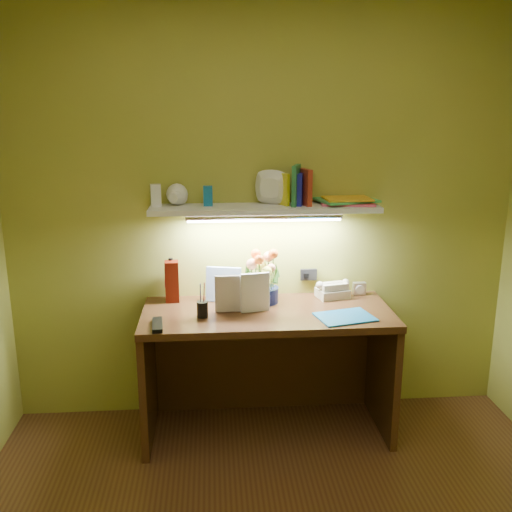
{
  "coord_description": "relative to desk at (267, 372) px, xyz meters",
  "views": [
    {
      "loc": [
        -0.3,
        -1.8,
        1.85
      ],
      "look_at": [
        -0.05,
        1.35,
        1.03
      ],
      "focal_mm": 40.0,
      "sensor_mm": 36.0,
      "label": 1
    }
  ],
  "objects": [
    {
      "name": "wall_shelf",
      "position": [
        0.02,
        0.19,
        0.96
      ],
      "size": [
        1.31,
        0.33,
        0.26
      ],
      "color": "white",
      "rests_on": "ground"
    },
    {
      "name": "art_card",
      "position": [
        -0.24,
        0.19,
        0.48
      ],
      "size": [
        0.21,
        0.09,
        0.2
      ],
      "primitive_type": null,
      "rotation": [
        0.0,
        0.0,
        -0.24
      ],
      "color": "white",
      "rests_on": "desk"
    },
    {
      "name": "blue_folder",
      "position": [
        0.41,
        -0.14,
        0.38
      ],
      "size": [
        0.34,
        0.28,
        0.01
      ],
      "primitive_type": "cube",
      "rotation": [
        0.0,
        0.0,
        0.23
      ],
      "color": "#1569AC",
      "rests_on": "desk"
    },
    {
      "name": "whisky_bottle",
      "position": [
        -0.55,
        0.24,
        0.5
      ],
      "size": [
        0.07,
        0.07,
        0.25
      ],
      "primitive_type": null,
      "rotation": [
        0.0,
        0.0,
        -0.06
      ],
      "color": "#AE3D12",
      "rests_on": "desk"
    },
    {
      "name": "desk",
      "position": [
        0.0,
        0.0,
        0.0
      ],
      "size": [
        1.4,
        0.6,
        0.75
      ],
      "primitive_type": "cube",
      "color": "#3A2510",
      "rests_on": "ground"
    },
    {
      "name": "flower_bouquet",
      "position": [
        -0.01,
        0.15,
        0.53
      ],
      "size": [
        0.21,
        0.21,
        0.31
      ],
      "primitive_type": null,
      "rotation": [
        0.0,
        0.0,
        -0.1
      ],
      "color": "#0C143A",
      "rests_on": "desk"
    },
    {
      "name": "desk_book_a",
      "position": [
        -0.29,
        -0.0,
        0.48
      ],
      "size": [
        0.16,
        0.03,
        0.21
      ],
      "primitive_type": "imported",
      "rotation": [
        0.0,
        0.0,
        -0.04
      ],
      "color": "beige",
      "rests_on": "desk"
    },
    {
      "name": "pen_cup",
      "position": [
        -0.36,
        -0.07,
        0.45
      ],
      "size": [
        0.08,
        0.08,
        0.15
      ],
      "primitive_type": "cylinder",
      "rotation": [
        0.0,
        0.0,
        -0.37
      ],
      "color": "black",
      "rests_on": "desk"
    },
    {
      "name": "tv_remote",
      "position": [
        -0.59,
        -0.2,
        0.39
      ],
      "size": [
        0.07,
        0.19,
        0.02
      ],
      "primitive_type": "cube",
      "rotation": [
        0.0,
        0.0,
        0.09
      ],
      "color": "black",
      "rests_on": "desk"
    },
    {
      "name": "whisky_box",
      "position": [
        -0.54,
        0.21,
        0.5
      ],
      "size": [
        0.08,
        0.08,
        0.24
      ],
      "primitive_type": "cube",
      "rotation": [
        0.0,
        0.0,
        0.05
      ],
      "color": "#511004",
      "rests_on": "desk"
    },
    {
      "name": "desk_clock",
      "position": [
        0.59,
        0.24,
        0.41
      ],
      "size": [
        0.08,
        0.04,
        0.08
      ],
      "primitive_type": "cube",
      "rotation": [
        0.0,
        0.0,
        0.03
      ],
      "color": "silver",
      "rests_on": "desk"
    },
    {
      "name": "telephone",
      "position": [
        0.41,
        0.2,
        0.43
      ],
      "size": [
        0.2,
        0.17,
        0.11
      ],
      "primitive_type": null,
      "rotation": [
        0.0,
        0.0,
        0.23
      ],
      "color": "beige",
      "rests_on": "desk"
    },
    {
      "name": "desk_book_b",
      "position": [
        -0.15,
        -0.02,
        0.49
      ],
      "size": [
        0.16,
        0.04,
        0.22
      ],
      "primitive_type": "imported",
      "rotation": [
        0.0,
        0.0,
        0.16
      ],
      "color": "white",
      "rests_on": "desk"
    }
  ]
}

